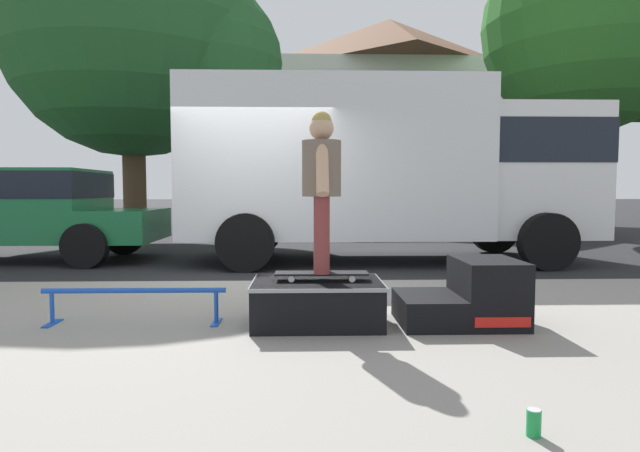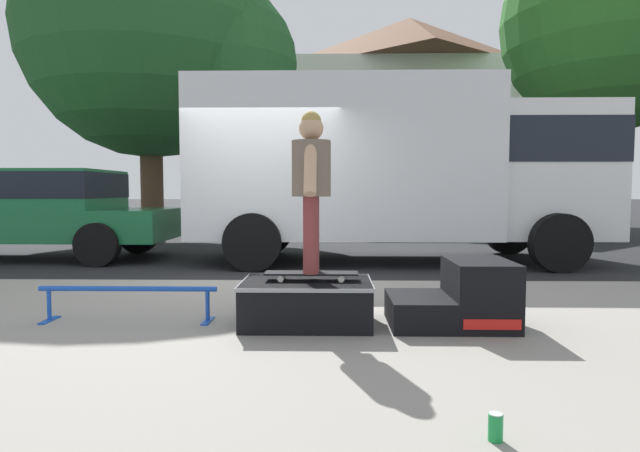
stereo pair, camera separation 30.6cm
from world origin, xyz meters
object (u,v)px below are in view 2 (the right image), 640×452
(kicker_ramp, at_px, (461,298))
(street_tree_main, at_px, (163,40))
(pickup_truck_green, at_px, (23,210))
(street_tree_neighbour, at_px, (625,29))
(skate_box, at_px, (307,301))
(skateboard, at_px, (311,274))
(grind_rail, at_px, (128,295))
(soda_can, at_px, (496,427))
(skater_kid, at_px, (311,178))
(box_truck, at_px, (398,164))

(kicker_ramp, bearing_deg, street_tree_main, 120.40)
(pickup_truck_green, xyz_separation_m, street_tree_neighbour, (12.92, 4.21, 4.39))
(skate_box, distance_m, skateboard, 0.23)
(grind_rail, xyz_separation_m, soda_can, (2.48, -2.12, -0.17))
(skate_box, xyz_separation_m, skateboard, (0.04, 0.03, 0.23))
(skate_box, height_order, kicker_ramp, kicker_ramp)
(skateboard, relative_size, street_tree_main, 0.09)
(kicker_ramp, distance_m, skateboard, 1.26)
(skateboard, relative_size, skater_kid, 0.58)
(skate_box, bearing_deg, grind_rail, 177.32)
(skater_kid, bearing_deg, street_tree_neighbour, 50.89)
(skateboard, distance_m, box_truck, 5.16)
(box_truck, bearing_deg, skate_box, -105.59)
(box_truck, bearing_deg, grind_rail, -121.12)
(soda_can, distance_m, street_tree_main, 12.99)
(skate_box, height_order, skater_kid, skater_kid)
(skateboard, bearing_deg, street_tree_neighbour, 50.89)
(skate_box, bearing_deg, skateboard, 35.29)
(soda_can, bearing_deg, pickup_truck_green, 131.59)
(street_tree_main, bearing_deg, skater_kid, -65.80)
(kicker_ramp, bearing_deg, box_truck, 89.07)
(skateboard, bearing_deg, grind_rail, 178.35)
(street_tree_neighbour, bearing_deg, box_truck, -144.65)
(street_tree_neighbour, bearing_deg, grind_rail, -134.67)
(soda_can, bearing_deg, street_tree_neighbour, 59.71)
(skate_box, height_order, soda_can, skate_box)
(box_truck, xyz_separation_m, street_tree_main, (-5.34, 4.10, 3.28))
(skate_box, distance_m, soda_can, 2.26)
(kicker_ramp, height_order, street_tree_neighbour, street_tree_neighbour)
(soda_can, xyz_separation_m, box_truck, (0.42, 6.92, 1.52))
(grind_rail, bearing_deg, skater_kid, -1.65)
(skater_kid, xyz_separation_m, pickup_truck_green, (-5.41, 5.04, -0.45))
(skater_kid, xyz_separation_m, box_truck, (1.32, 4.85, 0.36))
(kicker_ramp, height_order, pickup_truck_green, pickup_truck_green)
(kicker_ramp, xyz_separation_m, skateboard, (-1.24, 0.03, 0.20))
(pickup_truck_green, bearing_deg, street_tree_main, 70.49)
(kicker_ramp, bearing_deg, pickup_truck_green, 142.72)
(skateboard, height_order, street_tree_main, street_tree_main)
(skate_box, relative_size, grind_rail, 0.71)
(skater_kid, height_order, street_tree_neighbour, street_tree_neighbour)
(box_truck, height_order, street_tree_neighbour, street_tree_neighbour)
(skate_box, height_order, skateboard, skateboard)
(street_tree_main, bearing_deg, skateboard, -65.80)
(skate_box, xyz_separation_m, soda_can, (0.94, -2.05, -0.14))
(grind_rail, bearing_deg, street_tree_main, 105.35)
(street_tree_neighbour, bearing_deg, skate_box, -129.17)
(skater_kid, height_order, pickup_truck_green, skater_kid)
(grind_rail, height_order, skateboard, skateboard)
(skater_kid, bearing_deg, skate_box, -144.71)
(skater_kid, bearing_deg, box_truck, 74.74)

